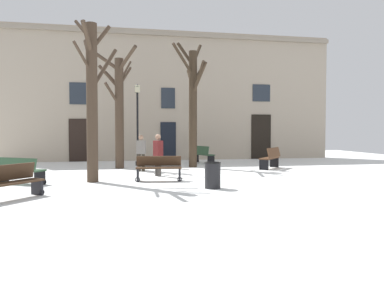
{
  "coord_description": "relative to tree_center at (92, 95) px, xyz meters",
  "views": [
    {
      "loc": [
        -2.79,
        -13.32,
        1.75
      ],
      "look_at": [
        0.0,
        1.56,
        1.18
      ],
      "focal_mm": 33.88,
      "sensor_mm": 36.0,
      "label": 1
    }
  ],
  "objects": [
    {
      "name": "person_near_bench",
      "position": [
        2.32,
        1.11,
        -2.08
      ],
      "size": [
        0.37,
        0.44,
        1.6
      ],
      "rotation": [
        0.0,
        0.0,
        5.18
      ],
      "color": "#403D3A",
      "rests_on": "ground"
    },
    {
      "name": "bench_back_to_back_right",
      "position": [
        7.64,
        2.93,
        -2.47
      ],
      "size": [
        1.41,
        1.49,
        0.97
      ],
      "rotation": [
        0.0,
        0.0,
        3.98
      ],
      "color": "#51331E",
      "rests_on": "ground"
    },
    {
      "name": "bench_near_lamp",
      "position": [
        2.22,
        -0.16,
        -2.51
      ],
      "size": [
        1.62,
        0.66,
        0.86
      ],
      "rotation": [
        0.0,
        0.0,
        6.17
      ],
      "color": "#3D2819",
      "rests_on": "ground"
    },
    {
      "name": "tree_center",
      "position": [
        0.0,
        0.0,
        0.0
      ],
      "size": [
        1.5,
        1.87,
        5.6
      ],
      "color": "#423326",
      "rests_on": "ground"
    },
    {
      "name": "ground_plane",
      "position": [
        3.84,
        0.67,
        -2.96
      ],
      "size": [
        31.45,
        31.45,
        0.0
      ],
      "primitive_type": "plane",
      "color": "white"
    },
    {
      "name": "bench_by_litter_bin",
      "position": [
        -1.8,
        -2.82,
        -2.51
      ],
      "size": [
        1.41,
        1.59,
        0.89
      ],
      "rotation": [
        0.0,
        0.0,
        0.9
      ],
      "color": "#3D2819",
      "rests_on": "ground"
    },
    {
      "name": "tree_right_of_center",
      "position": [
        0.81,
        4.28,
        -0.09
      ],
      "size": [
        2.15,
        2.54,
        5.45
      ],
      "color": "#423326",
      "rests_on": "ground"
    },
    {
      "name": "litter_bin",
      "position": [
        3.67,
        -2.07,
        -2.56
      ],
      "size": [
        0.5,
        0.5,
        0.79
      ],
      "color": "black",
      "rests_on": "ground"
    },
    {
      "name": "person_by_shop_door",
      "position": [
        1.76,
        2.89,
        -2.11
      ],
      "size": [
        0.42,
        0.3,
        1.55
      ],
      "rotation": [
        0.0,
        0.0,
        2.91
      ],
      "color": "#2D271E",
      "rests_on": "ground"
    },
    {
      "name": "streetlamp",
      "position": [
        1.71,
        5.54,
        -0.49
      ],
      "size": [
        0.3,
        0.3,
        4.05
      ],
      "color": "black",
      "rests_on": "ground"
    },
    {
      "name": "tree_near_facade",
      "position": [
        4.26,
        4.21,
        0.14
      ],
      "size": [
        1.77,
        2.16,
        6.02
      ],
      "color": "#382B1E",
      "rests_on": "ground"
    },
    {
      "name": "building_facade",
      "position": [
        3.85,
        8.64,
        0.88
      ],
      "size": [
        19.66,
        0.6,
        7.57
      ],
      "color": "tan",
      "rests_on": "ground"
    },
    {
      "name": "bench_near_center_tree",
      "position": [
        -2.32,
        -0.08,
        -2.5
      ],
      "size": [
        1.74,
        1.35,
        0.87
      ],
      "rotation": [
        0.0,
        0.0,
        2.59
      ],
      "color": "#2D4C33",
      "rests_on": "ground"
    },
    {
      "name": "bench_far_corner",
      "position": [
        5.1,
        6.05,
        -2.48
      ],
      "size": [
        1.05,
        1.65,
        0.93
      ],
      "rotation": [
        0.0,
        0.0,
        1.96
      ],
      "color": "#2D4C33",
      "rests_on": "ground"
    }
  ]
}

